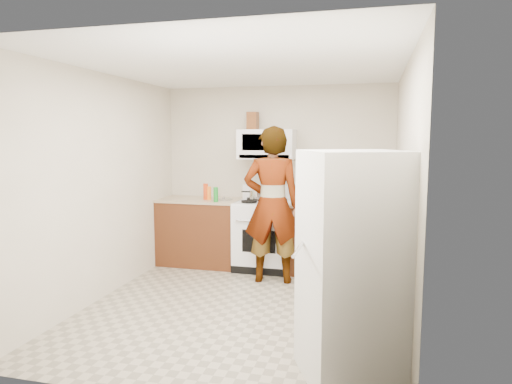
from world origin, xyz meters
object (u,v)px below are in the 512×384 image
(person, at_px, (272,205))
(microwave, at_px, (267,144))
(kettle, at_px, (326,195))
(gas_range, at_px, (265,234))
(saucepan, at_px, (257,195))
(fridge, at_px, (353,267))

(person, bearing_deg, microwave, -80.08)
(person, height_order, kettle, person)
(gas_range, xyz_separation_m, kettle, (0.81, 0.09, 0.55))
(person, relative_size, saucepan, 9.60)
(fridge, xyz_separation_m, saucepan, (-1.42, 2.73, 0.16))
(fridge, relative_size, saucepan, 8.45)
(gas_range, xyz_separation_m, saucepan, (-0.13, 0.09, 0.52))
(microwave, distance_m, person, 1.01)
(fridge, bearing_deg, person, 92.70)
(gas_range, height_order, person, person)
(person, distance_m, kettle, 0.86)
(person, distance_m, saucepan, 0.71)
(fridge, height_order, kettle, fridge)
(saucepan, bearing_deg, microwave, 17.51)
(gas_range, relative_size, kettle, 5.52)
(person, xyz_separation_m, fridge, (1.07, -2.12, -0.12))
(gas_range, xyz_separation_m, person, (0.22, -0.53, 0.48))
(fridge, bearing_deg, gas_range, 91.86)
(kettle, height_order, saucepan, kettle)
(fridge, relative_size, kettle, 8.30)
(microwave, xyz_separation_m, saucepan, (-0.13, -0.04, -0.69))
(person, xyz_separation_m, kettle, (0.60, 0.62, 0.07))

